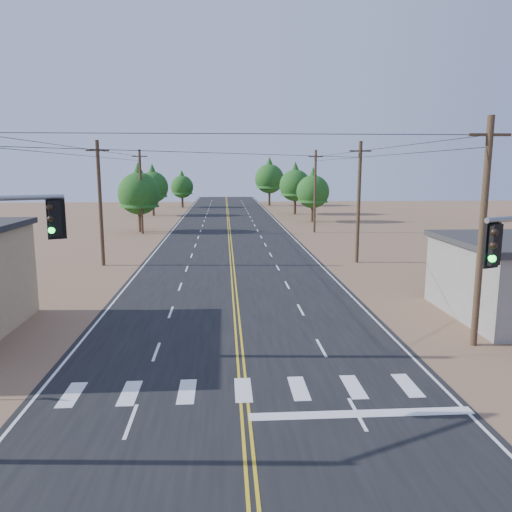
{
  "coord_description": "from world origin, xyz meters",
  "views": [
    {
      "loc": [
        -0.61,
        -8.69,
        7.83
      ],
      "look_at": [
        0.96,
        15.78,
        3.5
      ],
      "focal_mm": 35.0,
      "sensor_mm": 36.0,
      "label": 1
    }
  ],
  "objects": [
    {
      "name": "tree_right_near",
      "position": [
        12.4,
        64.15,
        4.91
      ],
      "size": [
        4.82,
        4.82,
        8.03
      ],
      "color": "#3F2D1E",
      "rests_on": "ground"
    },
    {
      "name": "tree_left_near",
      "position": [
        -11.03,
        53.76,
        5.28
      ],
      "size": [
        5.18,
        5.18,
        8.63
      ],
      "color": "#3F2D1E",
      "rests_on": "ground"
    },
    {
      "name": "tree_right_mid",
      "position": [
        11.54,
        76.55,
        5.47
      ],
      "size": [
        5.37,
        5.37,
        8.95
      ],
      "color": "#3F2D1E",
      "rests_on": "ground"
    },
    {
      "name": "utility_pole_right_near",
      "position": [
        10.5,
        12.0,
        5.12
      ],
      "size": [
        1.8,
        0.3,
        10.0
      ],
      "color": "#4C3826",
      "rests_on": "ground"
    },
    {
      "name": "tree_left_far",
      "position": [
        -9.0,
        92.99,
        4.59
      ],
      "size": [
        4.51,
        4.51,
        7.51
      ],
      "color": "#3F2D1E",
      "rests_on": "ground"
    },
    {
      "name": "tree_left_mid",
      "position": [
        -12.4,
        75.59,
        5.26
      ],
      "size": [
        5.16,
        5.16,
        8.59
      ],
      "color": "#3F2D1E",
      "rests_on": "ground"
    },
    {
      "name": "road",
      "position": [
        0.0,
        30.0,
        0.01
      ],
      "size": [
        15.0,
        200.0,
        0.02
      ],
      "primitive_type": "cube",
      "color": "black",
      "rests_on": "ground"
    },
    {
      "name": "utility_pole_left_mid",
      "position": [
        -10.5,
        32.0,
        5.12
      ],
      "size": [
        1.8,
        0.3,
        10.0
      ],
      "color": "#4C3826",
      "rests_on": "ground"
    },
    {
      "name": "tree_right_far",
      "position": [
        9.0,
        97.13,
        6.24
      ],
      "size": [
        6.12,
        6.12,
        10.2
      ],
      "color": "#3F2D1E",
      "rests_on": "ground"
    },
    {
      "name": "utility_pole_right_mid",
      "position": [
        10.5,
        32.0,
        5.12
      ],
      "size": [
        1.8,
        0.3,
        10.0
      ],
      "color": "#4C3826",
      "rests_on": "ground"
    },
    {
      "name": "utility_pole_right_far",
      "position": [
        10.5,
        52.0,
        5.12
      ],
      "size": [
        1.8,
        0.3,
        10.0
      ],
      "color": "#4C3826",
      "rests_on": "ground"
    },
    {
      "name": "utility_pole_left_far",
      "position": [
        -10.5,
        52.0,
        5.12
      ],
      "size": [
        1.8,
        0.3,
        10.0
      ],
      "color": "#4C3826",
      "rests_on": "ground"
    }
  ]
}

